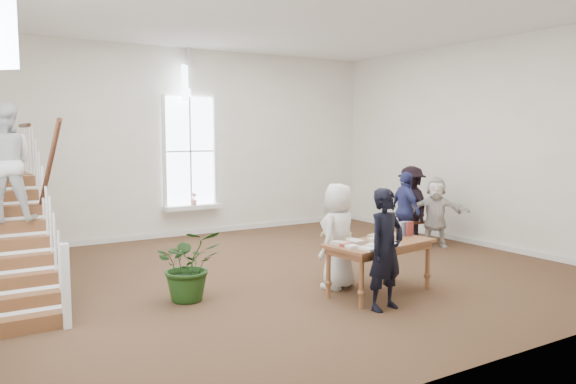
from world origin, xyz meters
TOP-DOWN VIEW (x-y plane):
  - ground at (0.00, 0.00)m, footprint 10.00×10.00m
  - room_shell at (-0.00, 4.39)m, footprint 10.49×10.00m
  - staircase at (-4.34, 0.75)m, footprint 1.10×4.10m
  - library_table at (0.56, -1.83)m, footprint 1.85×1.12m
  - police_officer at (0.13, -2.48)m, footprint 0.68×0.50m
  - elderly_woman at (0.23, -1.23)m, footprint 0.98×0.85m
  - person_yellow at (0.53, -0.73)m, footprint 0.97×0.94m
  - woman_cluster_a at (3.30, 0.48)m, footprint 0.57×1.03m
  - woman_cluster_b at (3.90, 0.93)m, footprint 0.92×1.26m
  - woman_cluster_c at (4.00, 0.28)m, footprint 1.36×1.31m
  - floor_plant at (-2.07, -0.63)m, footprint 1.13×1.03m
  - side_chair at (4.02, 0.98)m, footprint 0.54×0.54m

SIDE VIEW (x-z plane):
  - ground at x=0.00m, z-range 0.00..0.00m
  - room_shell at x=0.00m, z-range -4.60..5.40m
  - floor_plant at x=-2.07m, z-range 0.00..1.08m
  - side_chair at x=4.02m, z-range 0.06..1.10m
  - library_table at x=0.56m, z-range 0.29..1.17m
  - woman_cluster_c at x=4.00m, z-range 0.00..1.55m
  - person_yellow at x=0.53m, z-range 0.00..1.57m
  - woman_cluster_a at x=3.30m, z-range 0.00..1.67m
  - elderly_woman at x=0.23m, z-range 0.00..1.69m
  - police_officer at x=0.13m, z-range 0.00..1.72m
  - woman_cluster_b at x=3.90m, z-range 0.00..1.74m
  - staircase at x=-4.34m, z-range 0.16..3.08m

